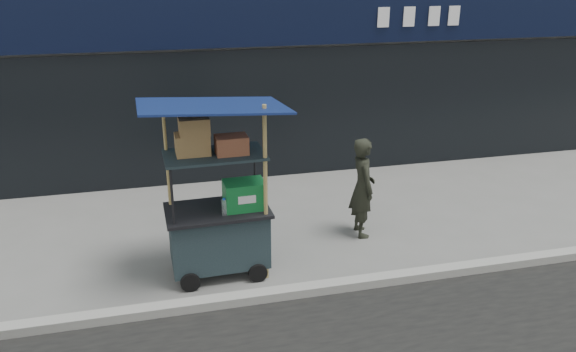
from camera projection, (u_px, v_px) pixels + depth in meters
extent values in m
plane|color=slate|center=(326.00, 282.00, 7.17)|extent=(80.00, 80.00, 0.00)
cube|color=gray|center=(331.00, 287.00, 6.97)|extent=(80.00, 0.18, 0.12)
cube|color=black|center=(263.00, 20.00, 9.63)|extent=(15.68, 0.06, 0.90)
cube|color=black|center=(264.00, 115.00, 10.28)|extent=(15.68, 0.04, 2.40)
cube|color=black|center=(219.00, 237.00, 7.24)|extent=(1.24, 0.75, 0.71)
cylinder|color=black|center=(190.00, 283.00, 6.93)|extent=(0.25, 0.06, 0.24)
cylinder|color=black|center=(258.00, 273.00, 7.15)|extent=(0.25, 0.06, 0.24)
cube|color=black|center=(217.00, 210.00, 7.11)|extent=(1.33, 0.83, 0.04)
cylinder|color=black|center=(172.00, 198.00, 6.56)|extent=(0.03, 0.03, 0.76)
cylinder|color=black|center=(266.00, 188.00, 6.84)|extent=(0.03, 0.03, 0.76)
cylinder|color=black|center=(168.00, 180.00, 7.11)|extent=(0.03, 0.03, 0.76)
cylinder|color=black|center=(255.00, 171.00, 7.39)|extent=(0.03, 0.03, 0.76)
cube|color=black|center=(215.00, 155.00, 6.84)|extent=(1.24, 0.75, 0.03)
cylinder|color=olive|center=(266.00, 196.00, 6.88)|extent=(0.05, 0.05, 2.29)
cylinder|color=olive|center=(169.00, 191.00, 7.17)|extent=(0.04, 0.04, 2.19)
cube|color=#0C1947|center=(212.00, 106.00, 6.62)|extent=(1.77, 1.27, 0.20)
cube|color=#0F5F29|center=(244.00, 195.00, 7.07)|extent=(0.52, 0.37, 0.36)
cylinder|color=silver|center=(224.00, 207.00, 6.89)|extent=(0.07, 0.07, 0.20)
cylinder|color=blue|center=(224.00, 199.00, 6.85)|extent=(0.03, 0.03, 0.02)
cube|color=brown|center=(192.00, 144.00, 6.77)|extent=(0.42, 0.32, 0.25)
cube|color=brown|center=(231.00, 145.00, 6.80)|extent=(0.40, 0.30, 0.22)
cube|color=brown|center=(194.00, 126.00, 6.68)|extent=(0.36, 0.27, 0.20)
imported|color=black|center=(363.00, 187.00, 8.20)|extent=(0.38, 0.56, 1.50)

